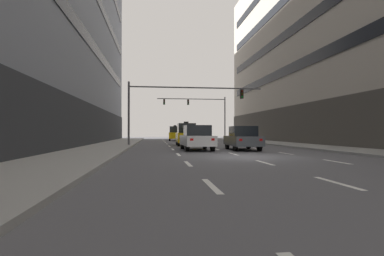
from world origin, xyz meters
TOP-DOWN VIEW (x-y plane):
  - ground_plane at (0.00, 0.00)m, footprint 120.00×120.00m
  - sidewalk_left at (-8.33, 0.00)m, footprint 3.93×80.00m
  - lane_stripe_l1_s2 at (-3.18, -8.00)m, footprint 0.16×2.00m
  - lane_stripe_l1_s3 at (-3.18, -3.00)m, footprint 0.16×2.00m
  - lane_stripe_l1_s4 at (-3.18, 2.00)m, footprint 0.16×2.00m
  - lane_stripe_l1_s5 at (-3.18, 7.00)m, footprint 0.16×2.00m
  - lane_stripe_l1_s6 at (-3.18, 12.00)m, footprint 0.16×2.00m
  - lane_stripe_l1_s7 at (-3.18, 17.00)m, footprint 0.16×2.00m
  - lane_stripe_l1_s8 at (-3.18, 22.00)m, footprint 0.16×2.00m
  - lane_stripe_l1_s9 at (-3.18, 27.00)m, footprint 0.16×2.00m
  - lane_stripe_l1_s10 at (-3.18, 32.00)m, footprint 0.16×2.00m
  - lane_stripe_l2_s2 at (0.00, -8.00)m, footprint 0.16×2.00m
  - lane_stripe_l2_s3 at (0.00, -3.00)m, footprint 0.16×2.00m
  - lane_stripe_l2_s4 at (0.00, 2.00)m, footprint 0.16×2.00m
  - lane_stripe_l2_s5 at (0.00, 7.00)m, footprint 0.16×2.00m
  - lane_stripe_l2_s6 at (0.00, 12.00)m, footprint 0.16×2.00m
  - lane_stripe_l2_s7 at (0.00, 17.00)m, footprint 0.16×2.00m
  - lane_stripe_l2_s8 at (0.00, 22.00)m, footprint 0.16×2.00m
  - lane_stripe_l2_s9 at (0.00, 27.00)m, footprint 0.16×2.00m
  - lane_stripe_l2_s10 at (0.00, 32.00)m, footprint 0.16×2.00m
  - lane_stripe_l3_s3 at (3.18, -3.00)m, footprint 0.16×2.00m
  - lane_stripe_l3_s4 at (3.18, 2.00)m, footprint 0.16×2.00m
  - lane_stripe_l3_s5 at (3.18, 7.00)m, footprint 0.16×2.00m
  - lane_stripe_l3_s6 at (3.18, 12.00)m, footprint 0.16×2.00m
  - lane_stripe_l3_s7 at (3.18, 17.00)m, footprint 0.16×2.00m
  - lane_stripe_l3_s8 at (3.18, 22.00)m, footprint 0.16×2.00m
  - lane_stripe_l3_s9 at (3.18, 27.00)m, footprint 0.16×2.00m
  - lane_stripe_l3_s10 at (3.18, 32.00)m, footprint 0.16×2.00m
  - taxi_driving_0 at (-1.57, 13.01)m, footprint 1.86×4.27m
  - car_driving_1 at (-1.58, 5.86)m, footprint 2.00×4.63m
  - car_driving_2 at (1.62, 5.60)m, footprint 2.05×4.51m
  - taxi_driving_3 at (-1.53, 28.85)m, footprint 1.97×4.32m
  - traffic_signal_0 at (-2.57, 12.27)m, footprint 12.21×0.35m
  - traffic_signal_1 at (2.97, 32.67)m, footprint 10.91×0.34m

SIDE VIEW (x-z plane):
  - ground_plane at x=0.00m, z-range 0.00..0.00m
  - lane_stripe_l1_s2 at x=-3.18m, z-range 0.00..0.01m
  - lane_stripe_l1_s3 at x=-3.18m, z-range 0.00..0.01m
  - lane_stripe_l1_s4 at x=-3.18m, z-range 0.00..0.01m
  - lane_stripe_l1_s5 at x=-3.18m, z-range 0.00..0.01m
  - lane_stripe_l1_s6 at x=-3.18m, z-range 0.00..0.01m
  - lane_stripe_l1_s7 at x=-3.18m, z-range 0.00..0.01m
  - lane_stripe_l1_s8 at x=-3.18m, z-range 0.00..0.01m
  - lane_stripe_l1_s9 at x=-3.18m, z-range 0.00..0.01m
  - lane_stripe_l1_s10 at x=-3.18m, z-range 0.00..0.01m
  - lane_stripe_l2_s2 at x=0.00m, z-range 0.00..0.01m
  - lane_stripe_l2_s3 at x=0.00m, z-range 0.00..0.01m
  - lane_stripe_l2_s4 at x=0.00m, z-range 0.00..0.01m
  - lane_stripe_l2_s5 at x=0.00m, z-range 0.00..0.01m
  - lane_stripe_l2_s6 at x=0.00m, z-range 0.00..0.01m
  - lane_stripe_l2_s7 at x=0.00m, z-range 0.00..0.01m
  - lane_stripe_l2_s8 at x=0.00m, z-range 0.00..0.01m
  - lane_stripe_l2_s9 at x=0.00m, z-range 0.00..0.01m
  - lane_stripe_l2_s10 at x=0.00m, z-range 0.00..0.01m
  - lane_stripe_l3_s3 at x=3.18m, z-range 0.00..0.01m
  - lane_stripe_l3_s4 at x=3.18m, z-range 0.00..0.01m
  - lane_stripe_l3_s5 at x=3.18m, z-range 0.00..0.01m
  - lane_stripe_l3_s6 at x=3.18m, z-range 0.00..0.01m
  - lane_stripe_l3_s7 at x=3.18m, z-range 0.00..0.01m
  - lane_stripe_l3_s8 at x=3.18m, z-range 0.00..0.01m
  - lane_stripe_l3_s9 at x=3.18m, z-range 0.00..0.01m
  - lane_stripe_l3_s10 at x=3.18m, z-range 0.00..0.01m
  - sidewalk_left at x=-8.33m, z-range 0.00..0.14m
  - car_driving_2 at x=1.62m, z-range -0.01..1.65m
  - car_driving_1 at x=-1.58m, z-range -0.01..1.71m
  - taxi_driving_0 at x=-1.57m, z-range -0.09..2.13m
  - taxi_driving_3 at x=-1.53m, z-range -0.09..2.14m
  - traffic_signal_0 at x=-2.57m, z-range 1.41..7.00m
  - traffic_signal_1 at x=2.97m, z-range 1.71..8.46m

